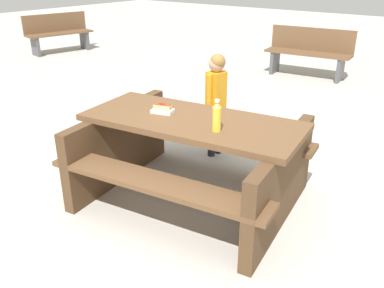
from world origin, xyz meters
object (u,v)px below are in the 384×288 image
object	(u,v)px
soda_bottle	(217,117)
park_bench_near	(309,51)
hotdog_tray	(163,109)
park_bench_mid	(58,32)
child_in_coat	(216,92)
picnic_table	(192,153)

from	to	relation	value
soda_bottle	park_bench_near	distance (m)	4.96
hotdog_tray	park_bench_mid	size ratio (longest dim) A/B	0.13
child_in_coat	park_bench_near	bearing A→B (deg)	-81.34
park_bench_near	park_bench_mid	bearing A→B (deg)	14.03
hotdog_tray	park_bench_mid	xyz separation A→B (m)	(6.10, -3.36, -0.33)
picnic_table	park_bench_mid	distance (m)	7.20
picnic_table	hotdog_tray	size ratio (longest dim) A/B	9.73
picnic_table	child_in_coat	xyz separation A→B (m)	(0.37, -0.88, 0.25)
hotdog_tray	child_in_coat	size ratio (longest dim) A/B	0.19
child_in_coat	hotdog_tray	bearing A→B (deg)	94.97
park_bench_near	hotdog_tray	bearing A→B (deg)	97.94
child_in_coat	park_bench_near	distance (m)	3.85
hotdog_tray	soda_bottle	bearing A→B (deg)	173.88
picnic_table	soda_bottle	xyz separation A→B (m)	(-0.31, 0.10, 0.42)
hotdog_tray	child_in_coat	bearing A→B (deg)	-85.03
picnic_table	soda_bottle	bearing A→B (deg)	162.14
hotdog_tray	park_bench_near	size ratio (longest dim) A/B	0.13
picnic_table	park_bench_mid	xyz separation A→B (m)	(6.39, -3.32, 0.00)
soda_bottle	park_bench_mid	distance (m)	7.53
picnic_table	child_in_coat	distance (m)	0.99
hotdog_tray	park_bench_near	bearing A→B (deg)	-82.06
hotdog_tray	park_bench_mid	bearing A→B (deg)	-28.82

